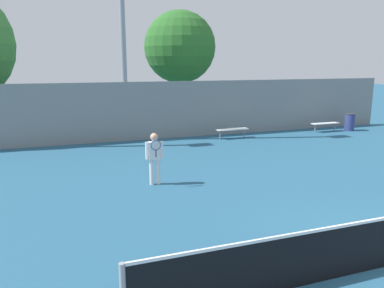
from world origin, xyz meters
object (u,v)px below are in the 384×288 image
at_px(tree_green_tall, 180,48).
at_px(bench_courtside_near, 325,124).
at_px(trash_bin, 350,122).
at_px(bench_courtside_far, 232,130).
at_px(tennis_player, 155,155).

bearing_deg(tree_green_tall, bench_courtside_near, -34.15).
bearing_deg(trash_bin, tree_green_tall, 150.03).
xyz_separation_m(bench_courtside_near, trash_bin, (1.52, -0.18, 0.04)).
height_order(bench_courtside_far, tree_green_tall, tree_green_tall).
bearing_deg(tennis_player, trash_bin, 28.54).
bearing_deg(bench_courtside_near, tennis_player, -152.29).
bearing_deg(trash_bin, bench_courtside_near, 173.36).
relative_size(bench_courtside_near, tree_green_tall, 0.24).
xyz_separation_m(trash_bin, tree_green_tall, (-8.42, 4.85, 4.12)).
bearing_deg(trash_bin, bench_courtside_far, 178.59).
distance_m(bench_courtside_far, tree_green_tall, 6.38).
relative_size(tennis_player, bench_courtside_near, 1.00).
bearing_deg(bench_courtside_far, bench_courtside_near, -0.00).
bearing_deg(tree_green_tall, trash_bin, -29.97).
xyz_separation_m(tennis_player, bench_courtside_far, (5.47, 5.85, -0.49)).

